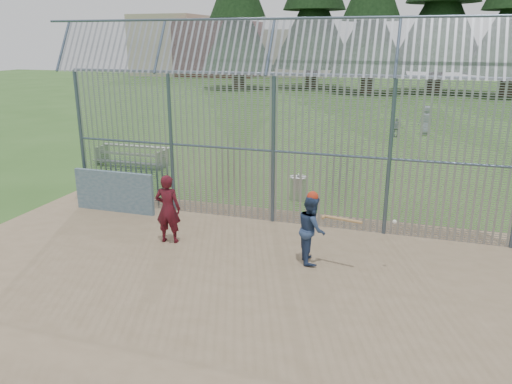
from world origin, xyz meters
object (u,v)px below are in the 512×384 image
(trash_can, at_px, (298,188))
(bleacher, at_px, (132,155))
(dugout_wall, at_px, (114,192))
(onlooker, at_px, (168,209))
(batter, at_px, (311,229))

(trash_can, xyz_separation_m, bleacher, (-7.36, 2.33, 0.03))
(dugout_wall, xyz_separation_m, trash_can, (4.82, 2.78, -0.24))
(dugout_wall, xyz_separation_m, bleacher, (-2.53, 5.11, -0.21))
(dugout_wall, bearing_deg, onlooker, -31.73)
(dugout_wall, xyz_separation_m, onlooker, (2.56, -1.58, 0.26))
(dugout_wall, bearing_deg, bleacher, 116.37)
(batter, height_order, trash_can, batter)
(dugout_wall, relative_size, bleacher, 0.83)
(bleacher, bearing_deg, onlooker, -52.72)
(trash_can, bearing_deg, bleacher, 162.45)
(trash_can, bearing_deg, onlooker, -117.43)
(dugout_wall, bearing_deg, batter, -14.93)
(bleacher, bearing_deg, dugout_wall, -63.63)
(batter, bearing_deg, bleacher, 31.65)
(batter, bearing_deg, onlooker, 68.68)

